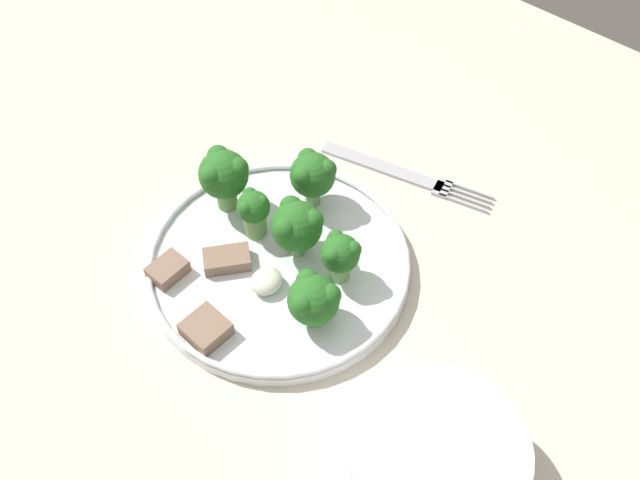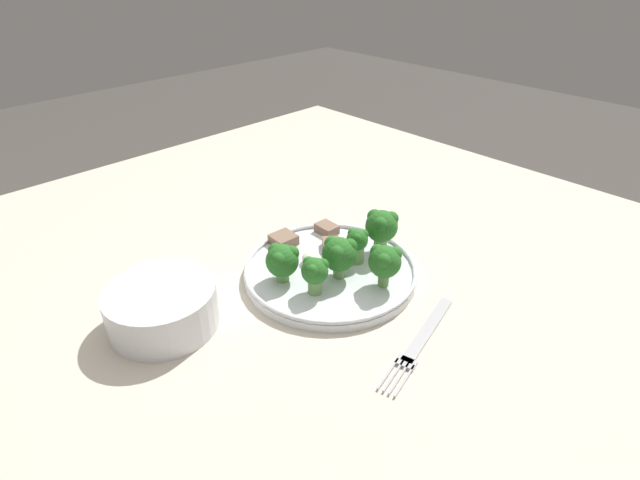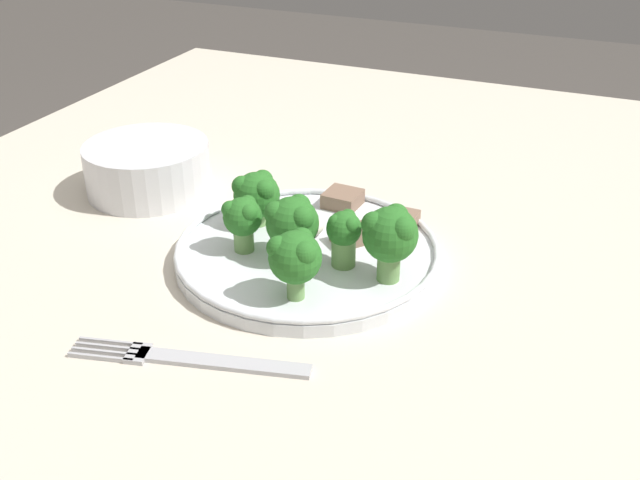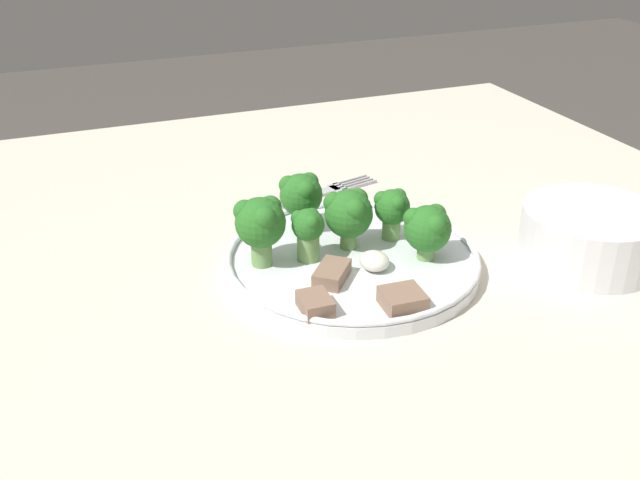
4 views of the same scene
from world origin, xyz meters
name	(u,v)px [view 3 (image 3 of 4)]	position (x,y,z in m)	size (l,w,h in m)	color
table	(358,321)	(0.00, 0.00, 0.64)	(1.16, 1.09, 0.73)	beige
dinner_plate	(307,252)	(-0.05, 0.04, 0.74)	(0.25, 0.25, 0.02)	white
fork	(191,359)	(-0.22, 0.06, 0.73)	(0.06, 0.19, 0.00)	#B2B2B7
cream_bowl	(148,169)	(0.02, 0.26, 0.76)	(0.14, 0.14, 0.06)	silver
broccoli_floret_near_rim_left	(390,235)	(-0.07, -0.05, 0.79)	(0.05, 0.05, 0.07)	#709E56
broccoli_floret_center_left	(292,222)	(-0.07, 0.04, 0.78)	(0.05, 0.05, 0.06)	#709E56
broccoli_floret_back_left	(243,218)	(-0.07, 0.09, 0.77)	(0.04, 0.04, 0.05)	#709E56
broccoli_floret_front_left	(295,257)	(-0.13, 0.01, 0.78)	(0.05, 0.05, 0.06)	#709E56
broccoli_floret_center_back	(344,233)	(-0.06, -0.01, 0.77)	(0.03, 0.03, 0.05)	#709E56
broccoli_floret_mid_cluster	(257,194)	(-0.02, 0.10, 0.77)	(0.05, 0.05, 0.06)	#709E56
meat_slice_front_slice	(351,234)	(-0.01, 0.00, 0.75)	(0.05, 0.05, 0.01)	#846651
meat_slice_middle_slice	(343,199)	(0.05, 0.04, 0.75)	(0.04, 0.04, 0.02)	#846651
meat_slice_rear_slice	(403,221)	(0.03, -0.03, 0.75)	(0.04, 0.03, 0.01)	#846651
sauce_dollop	(310,226)	(-0.02, 0.05, 0.75)	(0.03, 0.03, 0.02)	silver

